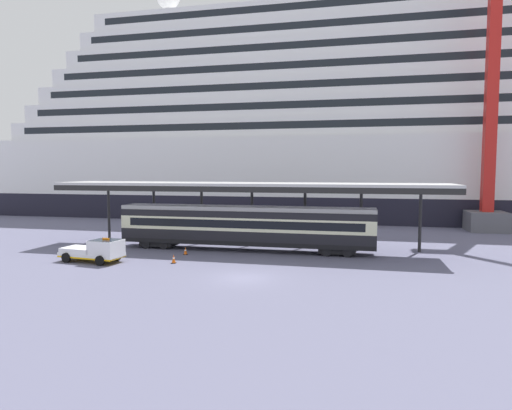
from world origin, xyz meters
name	(u,v)px	position (x,y,z in m)	size (l,w,h in m)	color
ground_plane	(244,278)	(0.00, 0.00, 0.00)	(400.00, 400.00, 0.00)	slate
cruise_ship	(376,128)	(10.22, 44.68, 14.15)	(126.21, 25.68, 42.14)	black
platform_canopy	(246,186)	(-2.54, 10.54, 5.93)	(36.60, 5.60, 6.26)	#B8B8B8
train_carriage	(245,226)	(-2.54, 10.07, 2.31)	(23.51, 2.81, 4.11)	black
service_truck	(97,250)	(-12.90, 2.38, 0.99)	(5.41, 2.75, 2.02)	white
traffic_cone_near	(185,251)	(-7.13, 7.00, 0.34)	(0.36, 0.36, 0.69)	black
traffic_cone_mid	(174,259)	(-6.68, 3.38, 0.36)	(0.36, 0.36, 0.72)	black
dockside_crane	(500,101)	(23.90, 29.27, 15.61)	(17.58, 4.40, 51.58)	#595960
quay_bollard	(102,256)	(-12.45, 2.34, 0.52)	(0.48, 0.48, 0.96)	black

